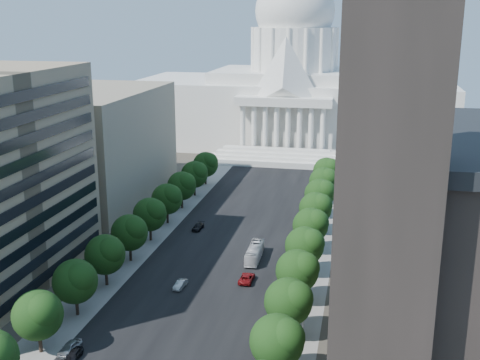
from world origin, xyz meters
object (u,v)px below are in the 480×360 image
Objects in this scene: car_dark_a at (74,355)px; car_dark_b at (198,227)px; car_red at (247,278)px; car_parked at (70,347)px; car_silver at (180,284)px; city_bus at (255,253)px.

car_dark_a is 57.87m from car_dark_b.
car_red reaches higher than car_dark_a.
car_parked is at bearing 55.62° from car_red.
car_red is (11.61, 5.22, 0.06)m from car_silver.
car_parked is at bearing -104.88° from car_silver.
city_bus is at bearing 70.51° from car_parked.
car_dark_a reaches higher than car_dark_b.
car_red reaches higher than car_dark_b.
city_bus is (20.75, 41.12, 0.72)m from car_parked.
car_silver is 0.90× the size of car_dark_b.
car_dark_a is 0.97× the size of car_silver.
car_parked is (-9.69, -24.83, 0.10)m from car_silver.
car_red is 0.50× the size of city_bus.
car_dark_b is at bearing 106.27° from car_silver.
city_bus is (11.06, 16.29, 0.82)m from car_silver.
car_silver is 0.39× the size of city_bus.
car_dark_a is 0.75× the size of car_red.
car_silver is at bearing 25.16° from car_red.
car_dark_b is 56.34m from car_parked.
car_dark_a is at bearing -40.17° from car_parked.
car_parked reaches higher than car_dark_a.
car_dark_b is at bearing 84.44° from car_dark_a.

